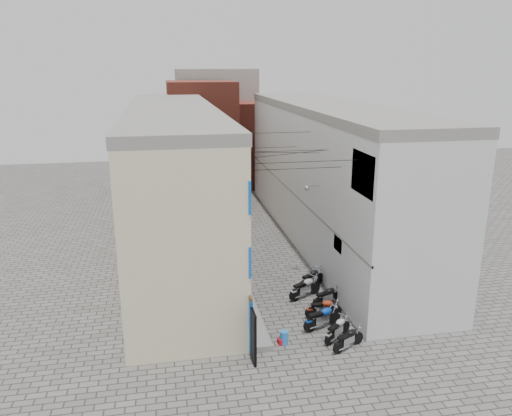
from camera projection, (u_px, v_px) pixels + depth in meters
ground at (310, 347)px, 20.85m from camera, size 90.00×90.00×0.00m
plinth at (223, 243)px, 32.72m from camera, size 0.90×26.00×0.25m
building_left at (175, 180)px, 30.94m from camera, size 5.10×27.00×9.00m
building_right at (328, 173)px, 32.77m from camera, size 5.94×26.00×9.00m
building_far_brick_left at (202, 137)px, 45.55m from camera, size 6.00×6.00×10.00m
building_far_brick_right at (252, 143)px, 48.61m from camera, size 5.00×6.00×8.00m
building_far_concrete at (217, 124)px, 51.44m from camera, size 8.00×5.00×11.00m
far_shopfront at (229, 184)px, 44.32m from camera, size 2.00×0.30×2.40m
overhead_wires at (272, 149)px, 26.10m from camera, size 5.80×13.02×1.32m
motorcycle_a at (349, 338)px, 20.64m from camera, size 1.77×1.24×0.99m
motorcycle_b at (338, 328)px, 21.36m from camera, size 1.78×1.56×1.05m
motorcycle_c at (322, 316)px, 22.23m from camera, size 2.07×1.22×1.14m
motorcycle_d at (323, 307)px, 23.21m from camera, size 1.78×0.58×1.03m
motorcycle_e at (327, 295)px, 24.36m from camera, size 1.90×1.26×1.06m
motorcycle_f at (305, 287)px, 25.20m from camera, size 2.08×1.46×1.16m
motorcycle_g at (312, 278)px, 26.32m from camera, size 1.95×1.62×1.13m
person_a at (248, 306)px, 22.14m from camera, size 0.53×0.68×1.67m
person_b at (246, 274)px, 25.84m from camera, size 0.72×0.82×1.42m
water_jug_near at (284, 337)px, 21.06m from camera, size 0.45×0.45×0.57m
water_jug_far at (285, 339)px, 21.09m from camera, size 0.37×0.37×0.45m
red_crate at (282, 341)px, 21.10m from camera, size 0.41×0.33×0.24m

